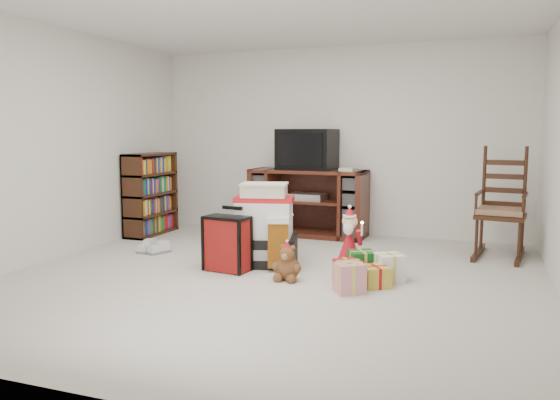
# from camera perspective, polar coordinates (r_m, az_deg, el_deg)

# --- Properties ---
(room) EXTENTS (5.01, 5.01, 2.51)m
(room) POSITION_cam_1_polar(r_m,az_deg,el_deg) (5.04, -1.03, 5.66)
(room) COLOR beige
(room) RESTS_ON ground
(tv_stand) EXTENTS (1.56, 0.60, 0.88)m
(tv_stand) POSITION_cam_1_polar(r_m,az_deg,el_deg) (7.27, 2.95, -0.26)
(tv_stand) COLOR #4A2115
(tv_stand) RESTS_ON floor
(bookshelf) EXTENTS (0.30, 0.90, 1.09)m
(bookshelf) POSITION_cam_1_polar(r_m,az_deg,el_deg) (7.54, -13.35, 0.47)
(bookshelf) COLOR #351A0E
(bookshelf) RESTS_ON floor
(rocking_chair) EXTENTS (0.61, 0.90, 1.27)m
(rocking_chair) POSITION_cam_1_polar(r_m,az_deg,el_deg) (6.52, 22.02, -1.71)
(rocking_chair) COLOR #351A0E
(rocking_chair) RESTS_ON floor
(gift_pile) EXTENTS (0.76, 0.63, 0.83)m
(gift_pile) POSITION_cam_1_polar(r_m,az_deg,el_deg) (5.67, -1.65, -3.15)
(gift_pile) COLOR black
(gift_pile) RESTS_ON floor
(red_suitcase) EXTENTS (0.45, 0.28, 0.65)m
(red_suitcase) POSITION_cam_1_polar(r_m,az_deg,el_deg) (5.44, -5.55, -4.54)
(red_suitcase) COLOR maroon
(red_suitcase) RESTS_ON floor
(stocking) EXTENTS (0.28, 0.19, 0.55)m
(stocking) POSITION_cam_1_polar(r_m,az_deg,el_deg) (5.41, -0.22, -4.66)
(stocking) COLOR #0B660C
(stocking) RESTS_ON floor
(teddy_bear) EXTENTS (0.22, 0.20, 0.33)m
(teddy_bear) POSITION_cam_1_polar(r_m,az_deg,el_deg) (5.12, 0.80, -6.79)
(teddy_bear) COLOR brown
(teddy_bear) RESTS_ON floor
(santa_figurine) EXTENTS (0.31, 0.29, 0.63)m
(santa_figurine) POSITION_cam_1_polar(r_m,az_deg,el_deg) (5.58, 7.23, -4.66)
(santa_figurine) COLOR #B41320
(santa_figurine) RESTS_ON floor
(mrs_claus_figurine) EXTENTS (0.31, 0.29, 0.63)m
(mrs_claus_figurine) POSITION_cam_1_polar(r_m,az_deg,el_deg) (6.11, 0.22, -3.59)
(mrs_claus_figurine) COLOR #B41320
(mrs_claus_figurine) RESTS_ON floor
(sneaker_pair) EXTENTS (0.35, 0.30, 0.10)m
(sneaker_pair) POSITION_cam_1_polar(r_m,az_deg,el_deg) (6.45, -13.14, -4.95)
(sneaker_pair) COLOR silver
(sneaker_pair) RESTS_ON floor
(gift_cluster) EXTENTS (0.67, 0.76, 0.23)m
(gift_cluster) POSITION_cam_1_polar(r_m,az_deg,el_deg) (5.09, 8.50, -7.33)
(gift_cluster) COLOR red
(gift_cluster) RESTS_ON floor
(crt_television) EXTENTS (0.76, 0.58, 0.53)m
(crt_television) POSITION_cam_1_polar(r_m,az_deg,el_deg) (7.25, 2.85, 5.31)
(crt_television) COLOR black
(crt_television) RESTS_ON tv_stand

